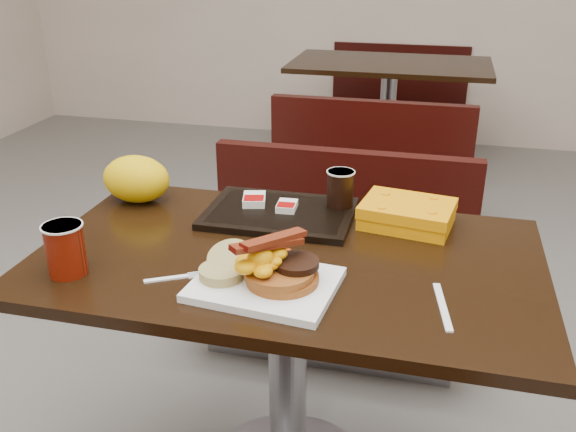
% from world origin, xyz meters
% --- Properties ---
extents(table_near, '(1.20, 0.70, 0.75)m').
position_xyz_m(table_near, '(0.00, 0.00, 0.38)').
color(table_near, black).
rests_on(table_near, floor).
extents(bench_near_n, '(1.00, 0.46, 0.72)m').
position_xyz_m(bench_near_n, '(0.00, 0.70, 0.36)').
color(bench_near_n, black).
rests_on(bench_near_n, floor).
extents(table_far, '(1.20, 0.70, 0.75)m').
position_xyz_m(table_far, '(0.00, 2.60, 0.38)').
color(table_far, black).
rests_on(table_far, floor).
extents(bench_far_s, '(1.00, 0.46, 0.72)m').
position_xyz_m(bench_far_s, '(0.00, 1.90, 0.36)').
color(bench_far_s, black).
rests_on(bench_far_s, floor).
extents(bench_far_n, '(1.00, 0.46, 0.72)m').
position_xyz_m(bench_far_n, '(0.00, 3.30, 0.36)').
color(bench_far_n, black).
rests_on(bench_far_n, floor).
extents(platter, '(0.32, 0.26, 0.02)m').
position_xyz_m(platter, '(-0.01, -0.17, 0.76)').
color(platter, white).
rests_on(platter, table_near).
extents(pancake_stack, '(0.20, 0.20, 0.03)m').
position_xyz_m(pancake_stack, '(0.03, -0.16, 0.78)').
color(pancake_stack, '#913F18').
rests_on(pancake_stack, platter).
extents(sausage_patty, '(0.12, 0.12, 0.02)m').
position_xyz_m(sausage_patty, '(0.06, -0.14, 0.81)').
color(sausage_patty, black).
rests_on(sausage_patty, pancake_stack).
extents(scrambled_eggs, '(0.12, 0.11, 0.05)m').
position_xyz_m(scrambled_eggs, '(-0.01, -0.18, 0.83)').
color(scrambled_eggs, '#F39D04').
rests_on(scrambled_eggs, pancake_stack).
extents(bacon_strips, '(0.17, 0.18, 0.01)m').
position_xyz_m(bacon_strips, '(-0.00, -0.16, 0.86)').
color(bacon_strips, '#460705').
rests_on(bacon_strips, scrambled_eggs).
extents(muffin_bottom, '(0.12, 0.12, 0.02)m').
position_xyz_m(muffin_bottom, '(-0.11, -0.17, 0.78)').
color(muffin_bottom, tan).
rests_on(muffin_bottom, platter).
extents(muffin_top, '(0.11, 0.11, 0.06)m').
position_xyz_m(muffin_top, '(-0.10, -0.13, 0.79)').
color(muffin_top, tan).
rests_on(muffin_top, platter).
extents(coffee_cup_near, '(0.09, 0.09, 0.12)m').
position_xyz_m(coffee_cup_near, '(-0.46, -0.21, 0.81)').
color(coffee_cup_near, '#981305').
rests_on(coffee_cup_near, table_near).
extents(fork, '(0.13, 0.09, 0.00)m').
position_xyz_m(fork, '(-0.23, -0.18, 0.75)').
color(fork, white).
rests_on(fork, table_near).
extents(knife, '(0.05, 0.18, 0.00)m').
position_xyz_m(knife, '(0.37, -0.15, 0.75)').
color(knife, white).
rests_on(knife, table_near).
extents(condiment_syrup, '(0.06, 0.05, 0.01)m').
position_xyz_m(condiment_syrup, '(-0.01, -0.02, 0.76)').
color(condiment_syrup, red).
rests_on(condiment_syrup, table_near).
extents(tray, '(0.40, 0.28, 0.02)m').
position_xyz_m(tray, '(-0.07, 0.21, 0.76)').
color(tray, black).
rests_on(tray, table_near).
extents(hashbrown_sleeve_left, '(0.08, 0.09, 0.02)m').
position_xyz_m(hashbrown_sleeve_left, '(-0.16, 0.24, 0.78)').
color(hashbrown_sleeve_left, silver).
rests_on(hashbrown_sleeve_left, tray).
extents(hashbrown_sleeve_right, '(0.06, 0.07, 0.02)m').
position_xyz_m(hashbrown_sleeve_right, '(-0.06, 0.22, 0.78)').
color(hashbrown_sleeve_right, silver).
rests_on(hashbrown_sleeve_right, tray).
extents(coffee_cup_far, '(0.08, 0.08, 0.10)m').
position_xyz_m(coffee_cup_far, '(0.08, 0.28, 0.82)').
color(coffee_cup_far, black).
rests_on(coffee_cup_far, tray).
extents(clamshell, '(0.26, 0.21, 0.06)m').
position_xyz_m(clamshell, '(0.26, 0.24, 0.78)').
color(clamshell, orange).
rests_on(clamshell, table_near).
extents(paper_bag, '(0.23, 0.19, 0.13)m').
position_xyz_m(paper_bag, '(-0.50, 0.22, 0.82)').
color(paper_bag, yellow).
rests_on(paper_bag, table_near).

